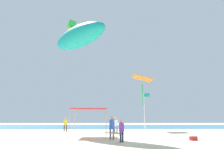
% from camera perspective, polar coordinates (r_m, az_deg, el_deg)
% --- Properties ---
extents(ground, '(110.00, 110.00, 0.10)m').
position_cam_1_polar(ground, '(18.43, 10.36, -17.09)').
color(ground, beige).
extents(ocean_strip, '(110.00, 21.13, 0.03)m').
position_cam_1_polar(ocean_strip, '(44.49, 3.52, -13.98)').
color(ocean_strip, teal).
rests_on(ocean_strip, ground).
extents(canopy_tent, '(3.25, 3.09, 2.55)m').
position_cam_1_polar(canopy_tent, '(20.11, -6.18, -9.69)').
color(canopy_tent, '#B2B2B7').
rests_on(canopy_tent, ground).
extents(person_near_tent, '(0.38, 0.38, 1.59)m').
position_cam_1_polar(person_near_tent, '(15.57, 2.62, -14.63)').
color(person_near_tent, '#33384C').
rests_on(person_near_tent, ground).
extents(person_leftmost, '(0.42, 0.42, 1.79)m').
position_cam_1_polar(person_leftmost, '(28.87, -12.58, -12.84)').
color(person_leftmost, brown).
rests_on(person_leftmost, ground).
extents(person_central, '(0.44, 0.44, 1.85)m').
position_cam_1_polar(person_central, '(17.41, -0.02, -13.85)').
color(person_central, slate).
rests_on(person_central, ground).
extents(person_rightmost, '(0.43, 0.43, 1.79)m').
position_cam_1_polar(person_rightmost, '(23.80, 1.04, -13.38)').
color(person_rightmost, slate).
rests_on(person_rightmost, ground).
extents(banner_flag, '(0.61, 0.06, 4.14)m').
position_cam_1_polar(banner_flag, '(21.09, 8.99, -9.62)').
color(banner_flag, silver).
rests_on(banner_flag, ground).
extents(cooler_box, '(0.57, 0.37, 0.35)m').
position_cam_1_polar(cooler_box, '(18.05, 21.32, -15.89)').
color(cooler_box, red).
rests_on(cooler_box, ground).
extents(kite_inflatable_teal, '(7.96, 8.05, 3.31)m').
position_cam_1_polar(kite_inflatable_teal, '(24.71, -9.03, 10.25)').
color(kite_inflatable_teal, teal).
extents(kite_diamond_orange, '(2.91, 2.98, 4.39)m').
position_cam_1_polar(kite_diamond_orange, '(31.72, 8.27, -1.44)').
color(kite_diamond_orange, orange).
extents(kite_box_green, '(1.98, 1.91, 3.05)m').
position_cam_1_polar(kite_box_green, '(43.85, -11.04, 12.36)').
color(kite_box_green, green).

